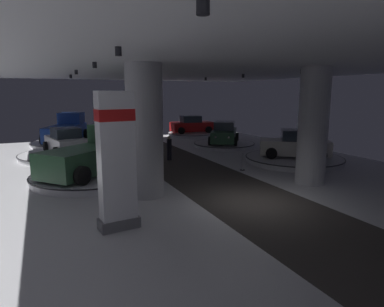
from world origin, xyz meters
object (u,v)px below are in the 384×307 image
object	(u,v)px
display_car_mid_right	(295,145)
pickup_truck_deep_left	(67,130)
display_car_far_left	(66,142)
visitor_walking_near	(169,146)
display_car_deep_right	(192,125)
brand_sign_pylon	(116,160)
display_platform_far_left	(67,155)
column_right	(313,127)
pickup_truck_mid_left	(95,154)
display_platform_deep_right	(192,134)
display_platform_mid_left	(92,176)
display_platform_far_right	(224,144)
column_left	(145,131)
display_platform_deep_left	(66,143)
display_car_far_right	(224,133)
display_platform_mid_right	(294,159)

from	to	relation	value
display_car_mid_right	pickup_truck_deep_left	size ratio (longest dim) A/B	0.78
display_car_far_left	visitor_walking_near	bearing A→B (deg)	-31.14
display_car_far_left	display_car_deep_right	bearing A→B (deg)	29.82
brand_sign_pylon	display_car_deep_right	distance (m)	23.68
display_platform_far_left	visitor_walking_near	distance (m)	7.09
column_right	pickup_truck_deep_left	xyz separation A→B (m)	(-9.74, 18.01, -1.53)
pickup_truck_mid_left	display_car_mid_right	distance (m)	12.06
display_platform_deep_right	display_car_mid_right	bearing A→B (deg)	-87.96
display_platform_mid_left	display_platform_far_right	distance (m)	13.09
brand_sign_pylon	pickup_truck_deep_left	world-z (taller)	brand_sign_pylon
display_platform_deep_right	pickup_truck_deep_left	bearing A→B (deg)	-176.16
brand_sign_pylon	display_platform_deep_right	size ratio (longest dim) A/B	0.90
column_left	visitor_walking_near	bearing A→B (deg)	62.13
display_car_deep_right	pickup_truck_mid_left	bearing A→B (deg)	-129.84
brand_sign_pylon	display_platform_mid_left	world-z (taller)	brand_sign_pylon
display_platform_deep_left	display_car_far_left	bearing A→B (deg)	-93.78
brand_sign_pylon	display_car_far_right	xyz separation A→B (m)	(11.38, 13.18, -1.19)
display_platform_mid_right	brand_sign_pylon	bearing A→B (deg)	-154.23
display_platform_mid_right	display_car_mid_right	world-z (taller)	display_car_mid_right
pickup_truck_mid_left	visitor_walking_near	size ratio (longest dim) A/B	3.40
display_platform_mid_left	display_car_mid_right	world-z (taller)	display_car_mid_right
column_right	pickup_truck_deep_left	bearing A→B (deg)	118.42
column_right	display_car_far_left	bearing A→B (deg)	131.28
pickup_truck_mid_left	display_platform_deep_left	world-z (taller)	pickup_truck_mid_left
brand_sign_pylon	display_platform_mid_right	xyz separation A→B (m)	(12.30, 5.94, -2.07)
column_left	display_platform_deep_right	distance (m)	20.28
column_right	pickup_truck_deep_left	distance (m)	20.53
display_car_mid_right	visitor_walking_near	xyz separation A→B (m)	(-6.95, 3.84, -0.20)
display_platform_deep_left	display_car_mid_right	bearing A→B (deg)	-47.01
display_car_far_right	brand_sign_pylon	bearing A→B (deg)	-130.81
display_car_mid_right	display_platform_mid_right	bearing A→B (deg)	144.95
display_platform_far_left	display_car_far_left	distance (m)	0.91
display_car_deep_right	display_platform_mid_right	bearing A→B (deg)	-87.93
display_platform_deep_left	display_platform_deep_right	world-z (taller)	display_platform_deep_right
column_right	visitor_walking_near	world-z (taller)	column_right
display_platform_far_right	display_car_deep_right	distance (m)	7.43
column_left	display_platform_deep_left	size ratio (longest dim) A/B	0.97
display_platform_mid_left	display_platform_far_left	size ratio (longest dim) A/B	0.96
display_car_far_right	display_platform_far_left	size ratio (longest dim) A/B	0.74
pickup_truck_deep_left	pickup_truck_mid_left	bearing A→B (deg)	-88.10
pickup_truck_mid_left	display_platform_deep_left	bearing A→B (deg)	92.49
pickup_truck_mid_left	pickup_truck_deep_left	bearing A→B (deg)	91.90
display_car_far_right	display_car_mid_right	bearing A→B (deg)	-82.60
pickup_truck_mid_left	display_car_deep_right	world-z (taller)	pickup_truck_mid_left
display_car_deep_right	visitor_walking_near	xyz separation A→B (m)	(-6.40, -10.75, -0.18)
display_platform_far_right	display_car_far_left	size ratio (longest dim) A/B	1.09
display_platform_deep_left	pickup_truck_deep_left	bearing A→B (deg)	68.04
pickup_truck_mid_left	display_car_far_right	size ratio (longest dim) A/B	1.20
brand_sign_pylon	display_platform_far_right	size ratio (longest dim) A/B	0.90
column_left	display_platform_mid_right	distance (m)	11.17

